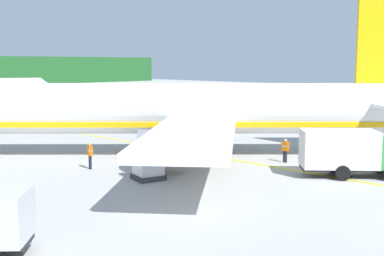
{
  "coord_description": "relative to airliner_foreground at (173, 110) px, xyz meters",
  "views": [
    {
      "loc": [
        -22.26,
        -5.68,
        6.93
      ],
      "look_at": [
        1.42,
        17.32,
        2.65
      ],
      "focal_mm": 47.33,
      "sensor_mm": 36.0,
      "label": 1
    }
  ],
  "objects": [
    {
      "name": "airliner_foreground",
      "position": [
        0.0,
        0.0,
        0.0
      ],
      "size": [
        31.97,
        32.39,
        11.9
      ],
      "color": "white",
      "rests_on": "ground"
    },
    {
      "name": "service_truck_pushback",
      "position": [
        2.33,
        -13.36,
        -1.81
      ],
      "size": [
        5.84,
        6.12,
        2.85
      ],
      "color": "#338C3F",
      "rests_on": "ground"
    },
    {
      "name": "cargo_container_mid",
      "position": [
        -6.85,
        -5.03,
        -2.42
      ],
      "size": [
        2.04,
        2.04,
        2.05
      ],
      "color": "#333338",
      "rests_on": "ground"
    },
    {
      "name": "crew_marshaller",
      "position": [
        -7.52,
        -0.05,
        -2.33
      ],
      "size": [
        0.35,
        0.61,
        1.78
      ],
      "color": "#191E33",
      "rests_on": "ground"
    },
    {
      "name": "crew_loader_left",
      "position": [
        -1.1,
        -5.61,
        -2.4
      ],
      "size": [
        0.36,
        0.6,
        1.69
      ],
      "color": "#191E33",
      "rests_on": "ground"
    },
    {
      "name": "crew_loader_right",
      "position": [
        3.22,
        -7.97,
        -2.41
      ],
      "size": [
        0.24,
        0.63,
        1.66
      ],
      "color": "#191E33",
      "rests_on": "ground"
    },
    {
      "name": "apron_guide_line",
      "position": [
        1.4,
        -4.59,
        -3.39
      ],
      "size": [
        0.3,
        60.0,
        0.01
      ],
      "primitive_type": "cube",
      "color": "yellow",
      "rests_on": "ground"
    }
  ]
}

